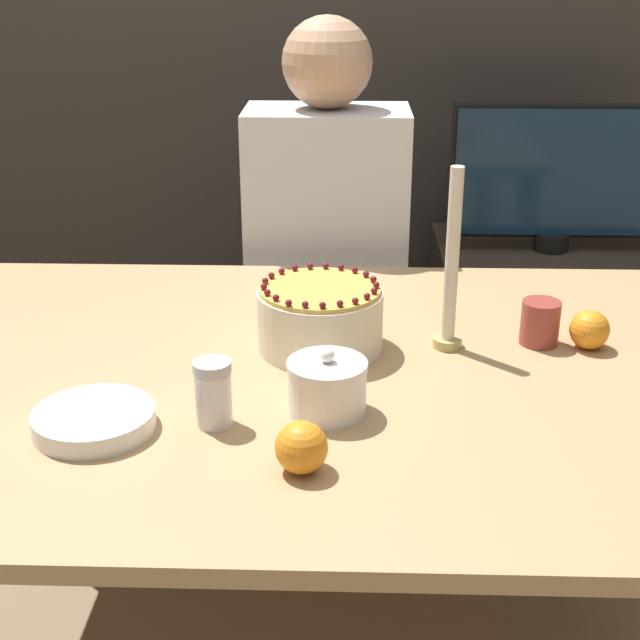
% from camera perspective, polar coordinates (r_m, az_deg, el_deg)
% --- Properties ---
extents(dining_table, '(1.52, 1.10, 0.73)m').
position_cam_1_polar(dining_table, '(1.61, -0.90, -6.14)').
color(dining_table, tan).
rests_on(dining_table, ground_plane).
extents(cake, '(0.23, 0.23, 0.13)m').
position_cam_1_polar(cake, '(1.63, -0.00, 0.13)').
color(cake, '#EFE5CC').
rests_on(cake, dining_table).
extents(sugar_bowl, '(0.13, 0.13, 0.11)m').
position_cam_1_polar(sugar_bowl, '(1.41, 0.46, -4.30)').
color(sugar_bowl, white).
rests_on(sugar_bowl, dining_table).
extents(sugar_shaker, '(0.06, 0.06, 0.11)m').
position_cam_1_polar(sugar_shaker, '(1.38, -6.85, -4.65)').
color(sugar_shaker, white).
rests_on(sugar_shaker, dining_table).
extents(plate_stack, '(0.19, 0.19, 0.03)m').
position_cam_1_polar(plate_stack, '(1.42, -14.26, -6.23)').
color(plate_stack, white).
rests_on(plate_stack, dining_table).
extents(candle, '(0.05, 0.05, 0.34)m').
position_cam_1_polar(candle, '(1.62, 8.40, 2.90)').
color(candle, tan).
rests_on(candle, dining_table).
extents(cup, '(0.07, 0.07, 0.08)m').
position_cam_1_polar(cup, '(1.70, 13.90, -0.16)').
color(cup, '#993D33').
rests_on(cup, dining_table).
extents(orange_fruit_0, '(0.07, 0.07, 0.07)m').
position_cam_1_polar(orange_fruit_0, '(1.71, 16.86, -0.60)').
color(orange_fruit_0, orange).
rests_on(orange_fruit_0, dining_table).
extents(orange_fruit_1, '(0.08, 0.08, 0.08)m').
position_cam_1_polar(orange_fruit_1, '(1.26, -1.20, -8.15)').
color(orange_fruit_1, orange).
rests_on(orange_fruit_1, dining_table).
extents(person_man_blue_shirt, '(0.40, 0.34, 1.27)m').
position_cam_1_polar(person_man_blue_shirt, '(2.32, 0.42, 1.16)').
color(person_man_blue_shirt, '#2D2D38').
rests_on(person_man_blue_shirt, ground_plane).
extents(side_cabinet, '(0.65, 0.54, 0.60)m').
position_cam_1_polar(side_cabinet, '(2.79, 13.93, -1.46)').
color(side_cabinet, '#382D23').
rests_on(side_cabinet, ground_plane).
extents(tv_monitor, '(0.61, 0.10, 0.42)m').
position_cam_1_polar(tv_monitor, '(2.63, 14.98, 8.92)').
color(tv_monitor, black).
rests_on(tv_monitor, side_cabinet).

